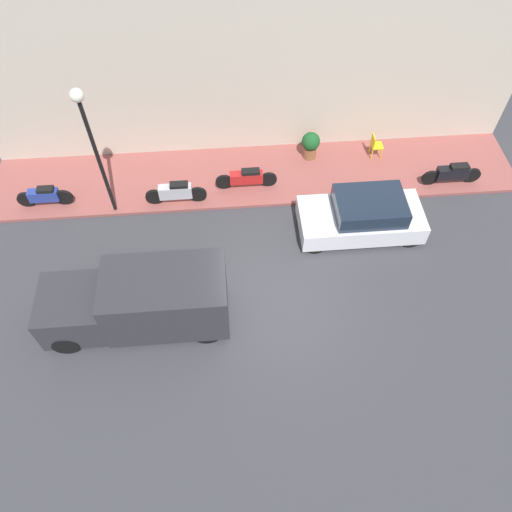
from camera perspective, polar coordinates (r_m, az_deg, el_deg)
ground_plane at (r=14.56m, az=1.66°, el=-5.50°), size 60.00×60.00×0.00m
sidewalk at (r=17.75m, az=-0.00°, el=9.20°), size 2.91×18.14×0.11m
building_facade at (r=17.01m, az=-0.47°, el=20.68°), size 0.30×18.14×6.46m
parked_car at (r=16.02m, az=12.10°, el=4.48°), size 1.76×3.87×1.39m
delivery_van at (r=13.79m, az=-13.30°, el=-5.08°), size 1.82×4.99×1.97m
scooter_silver at (r=16.69m, az=-9.14°, el=7.21°), size 0.30×2.01×0.84m
motorcycle_red at (r=17.00m, az=-1.08°, el=8.92°), size 0.30×2.08×0.75m
motorcycle_blue at (r=17.82m, az=-23.03°, el=6.34°), size 0.30×1.80×0.77m
motorcycle_black at (r=18.37m, az=21.57°, el=8.77°), size 0.30×2.03×0.81m
streetlamp at (r=15.08m, az=-18.54°, el=13.37°), size 0.39×0.39×4.62m
potted_plant at (r=18.08m, az=6.26°, el=12.59°), size 0.65×0.65×1.03m
cafe_chair at (r=18.54m, az=13.47°, el=12.28°), size 0.40×0.40×0.90m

